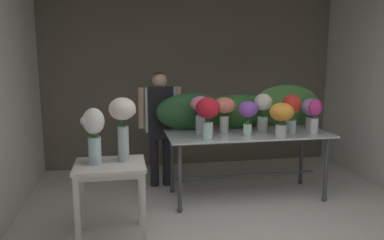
# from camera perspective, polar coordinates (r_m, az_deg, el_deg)

# --- Properties ---
(ground_plane) EXTENTS (7.69, 7.69, 0.00)m
(ground_plane) POSITION_cam_1_polar(r_m,az_deg,el_deg) (4.87, 3.82, -12.08)
(ground_plane) COLOR silver
(wall_back) EXTENTS (4.85, 0.12, 2.78)m
(wall_back) POSITION_cam_1_polar(r_m,az_deg,el_deg) (6.23, -0.04, 5.96)
(wall_back) COLOR #706656
(wall_back) RESTS_ON ground
(wall_left) EXTENTS (0.12, 3.62, 2.78)m
(wall_left) POSITION_cam_1_polar(r_m,az_deg,el_deg) (4.57, -26.91, 3.41)
(wall_left) COLOR silver
(wall_left) RESTS_ON ground
(display_table_glass) EXTENTS (2.04, 0.85, 0.85)m
(display_table_glass) POSITION_cam_1_polar(r_m,az_deg,el_deg) (4.83, 8.35, -3.41)
(display_table_glass) COLOR silver
(display_table_glass) RESTS_ON ground
(side_table_white) EXTENTS (0.68, 0.57, 0.78)m
(side_table_white) POSITION_cam_1_polar(r_m,az_deg,el_deg) (3.80, -12.24, -8.08)
(side_table_white) COLOR silver
(side_table_white) RESTS_ON ground
(florist) EXTENTS (0.59, 0.24, 1.58)m
(florist) POSITION_cam_1_polar(r_m,az_deg,el_deg) (5.17, -4.85, 0.37)
(florist) COLOR #232328
(florist) RESTS_ON ground
(foliage_backdrop) EXTENTS (2.25, 0.30, 0.57)m
(foliage_backdrop) POSITION_cam_1_polar(r_m,az_deg,el_deg) (5.05, 7.40, 1.57)
(foliage_backdrop) COLOR #28562D
(foliage_backdrop) RESTS_ON display_table_glass
(vase_violet_lilies) EXTENTS (0.25, 0.23, 0.42)m
(vase_violet_lilies) POSITION_cam_1_polar(r_m,az_deg,el_deg) (4.55, 8.49, 1.03)
(vase_violet_lilies) COLOR silver
(vase_violet_lilies) RESTS_ON display_table_glass
(vase_sunset_freesia) EXTENTS (0.29, 0.29, 0.41)m
(vase_sunset_freesia) POSITION_cam_1_polar(r_m,az_deg,el_deg) (4.57, 13.37, 0.73)
(vase_sunset_freesia) COLOR silver
(vase_sunset_freesia) RESTS_ON display_table_glass
(vase_rosy_dahlias) EXTENTS (0.25, 0.25, 0.47)m
(vase_rosy_dahlias) POSITION_cam_1_polar(r_m,az_deg,el_deg) (4.57, 1.29, 1.45)
(vase_rosy_dahlias) COLOR silver
(vase_rosy_dahlias) RESTS_ON display_table_glass
(vase_ivory_carnations) EXTENTS (0.23, 0.23, 0.49)m
(vase_ivory_carnations) POSITION_cam_1_polar(r_m,az_deg,el_deg) (4.85, 10.61, 1.70)
(vase_ivory_carnations) COLOR silver
(vase_ivory_carnations) RESTS_ON display_table_glass
(vase_coral_anemones) EXTENTS (0.27, 0.27, 0.45)m
(vase_coral_anemones) POSITION_cam_1_polar(r_m,az_deg,el_deg) (4.70, 4.93, 1.59)
(vase_coral_anemones) COLOR silver
(vase_coral_anemones) RESTS_ON display_table_glass
(vase_scarlet_peonies) EXTENTS (0.23, 0.23, 0.48)m
(vase_scarlet_peonies) POSITION_cam_1_polar(r_m,az_deg,el_deg) (4.84, 14.77, 1.46)
(vase_scarlet_peonies) COLOR silver
(vase_scarlet_peonies) RESTS_ON display_table_glass
(vase_magenta_tulips) EXTENTS (0.17, 0.16, 0.44)m
(vase_magenta_tulips) POSITION_cam_1_polar(r_m,az_deg,el_deg) (4.83, 18.06, 0.86)
(vase_magenta_tulips) COLOR silver
(vase_magenta_tulips) RESTS_ON display_table_glass
(vase_lilac_stock) EXTENTS (0.27, 0.24, 0.41)m
(vase_lilac_stock) POSITION_cam_1_polar(r_m,az_deg,el_deg) (5.19, 17.53, 1.50)
(vase_lilac_stock) COLOR silver
(vase_lilac_stock) RESTS_ON display_table_glass
(vase_crimson_ranunculus) EXTENTS (0.28, 0.28, 0.49)m
(vase_crimson_ranunculus) POSITION_cam_1_polar(r_m,az_deg,el_deg) (4.32, 2.37, 1.15)
(vase_crimson_ranunculus) COLOR silver
(vase_crimson_ranunculus) RESTS_ON display_table_glass
(vase_white_roses_tall) EXTENTS (0.22, 0.21, 0.55)m
(vase_white_roses_tall) POSITION_cam_1_polar(r_m,az_deg,el_deg) (3.70, -14.62, -1.70)
(vase_white_roses_tall) COLOR silver
(vase_white_roses_tall) RESTS_ON side_table_white
(vase_cream_lisianthus_tall) EXTENTS (0.26, 0.26, 0.63)m
(vase_cream_lisianthus_tall) POSITION_cam_1_polar(r_m,az_deg,el_deg) (3.73, -10.42, 0.08)
(vase_cream_lisianthus_tall) COLOR silver
(vase_cream_lisianthus_tall) RESTS_ON side_table_white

